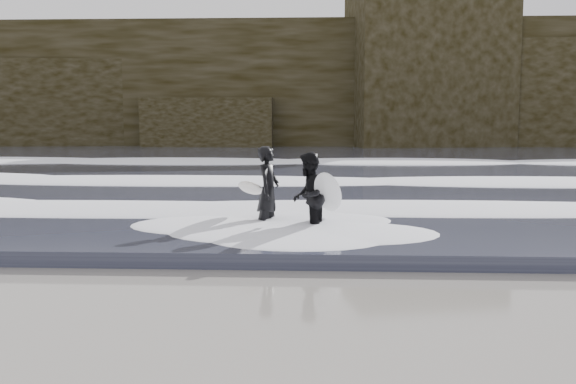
# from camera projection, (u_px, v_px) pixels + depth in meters

# --- Properties ---
(ground) EXTENTS (120.00, 120.00, 0.00)m
(ground) POSITION_uv_depth(u_px,v_px,m) (278.00, 328.00, 8.11)
(ground) COLOR olive
(ground) RESTS_ON ground
(sea) EXTENTS (90.00, 52.00, 0.30)m
(sea) POSITION_uv_depth(u_px,v_px,m) (310.00, 160.00, 36.85)
(sea) COLOR #303345
(sea) RESTS_ON ground
(headland) EXTENTS (70.00, 9.00, 10.00)m
(headland) POSITION_uv_depth(u_px,v_px,m) (313.00, 87.00, 53.14)
(headland) COLOR black
(headland) RESTS_ON ground
(foam_near) EXTENTS (60.00, 3.20, 0.20)m
(foam_near) POSITION_uv_depth(u_px,v_px,m) (299.00, 202.00, 16.99)
(foam_near) COLOR white
(foam_near) RESTS_ON sea
(foam_mid) EXTENTS (60.00, 4.00, 0.24)m
(foam_mid) POSITION_uv_depth(u_px,v_px,m) (305.00, 176.00, 23.93)
(foam_mid) COLOR white
(foam_mid) RESTS_ON sea
(foam_far) EXTENTS (60.00, 4.80, 0.30)m
(foam_far) POSITION_uv_depth(u_px,v_px,m) (309.00, 159.00, 32.85)
(foam_far) COLOR white
(foam_far) RESTS_ON sea
(surfer_left) EXTENTS (1.00, 1.89, 2.00)m
(surfer_left) POSITION_uv_depth(u_px,v_px,m) (266.00, 190.00, 14.47)
(surfer_left) COLOR black
(surfer_left) RESTS_ON ground
(surfer_right) EXTENTS (1.22, 1.99, 1.89)m
(surfer_right) POSITION_uv_depth(u_px,v_px,m) (310.00, 196.00, 13.82)
(surfer_right) COLOR black
(surfer_right) RESTS_ON ground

